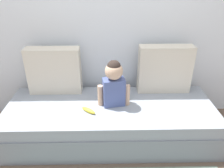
{
  "coord_description": "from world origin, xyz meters",
  "views": [
    {
      "loc": [
        -0.02,
        -1.92,
        1.66
      ],
      "look_at": [
        0.02,
        0.0,
        0.65
      ],
      "focal_mm": 35.28,
      "sensor_mm": 36.0,
      "label": 1
    }
  ],
  "objects_px": {
    "throw_pillow_left": "(54,71)",
    "throw_pillow_right": "(165,69)",
    "toddler": "(114,82)",
    "banana": "(88,110)",
    "couch": "(110,121)"
  },
  "relations": [
    {
      "from": "throw_pillow_right",
      "to": "throw_pillow_left",
      "type": "bearing_deg",
      "value": 180.0
    },
    {
      "from": "throw_pillow_left",
      "to": "banana",
      "type": "height_order",
      "value": "throw_pillow_left"
    },
    {
      "from": "banana",
      "to": "throw_pillow_right",
      "type": "bearing_deg",
      "value": 27.25
    },
    {
      "from": "toddler",
      "to": "banana",
      "type": "relative_size",
      "value": 2.89
    },
    {
      "from": "throw_pillow_right",
      "to": "banana",
      "type": "xyz_separation_m",
      "value": [
        -0.83,
        -0.43,
        -0.25
      ]
    },
    {
      "from": "banana",
      "to": "couch",
      "type": "bearing_deg",
      "value": 27.91
    },
    {
      "from": "toddler",
      "to": "banana",
      "type": "bearing_deg",
      "value": -152.27
    },
    {
      "from": "throw_pillow_left",
      "to": "throw_pillow_right",
      "type": "relative_size",
      "value": 0.99
    },
    {
      "from": "toddler",
      "to": "throw_pillow_left",
      "type": "bearing_deg",
      "value": 155.68
    },
    {
      "from": "throw_pillow_left",
      "to": "throw_pillow_right",
      "type": "xyz_separation_m",
      "value": [
        1.22,
        0.0,
        0.01
      ]
    },
    {
      "from": "banana",
      "to": "toddler",
      "type": "bearing_deg",
      "value": 27.73
    },
    {
      "from": "throw_pillow_right",
      "to": "toddler",
      "type": "relative_size",
      "value": 1.19
    },
    {
      "from": "toddler",
      "to": "banana",
      "type": "height_order",
      "value": "toddler"
    },
    {
      "from": "couch",
      "to": "banana",
      "type": "xyz_separation_m",
      "value": [
        -0.22,
        -0.11,
        0.22
      ]
    },
    {
      "from": "throw_pillow_right",
      "to": "couch",
      "type": "bearing_deg",
      "value": -152.98
    }
  ]
}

